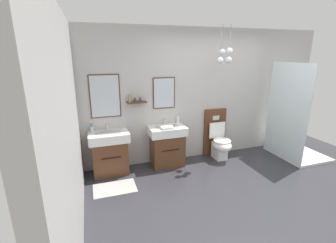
% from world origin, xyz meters
% --- Properties ---
extents(ground_plane, '(6.36, 4.67, 0.10)m').
position_xyz_m(ground_plane, '(0.00, 0.00, -0.05)').
color(ground_plane, '#2D2D33').
rests_on(ground_plane, ground).
extents(wall_back, '(5.16, 0.64, 2.59)m').
position_xyz_m(wall_back, '(-0.02, 1.67, 1.30)').
color(wall_back, '#B7B5B2').
rests_on(wall_back, ground).
extents(wall_left, '(0.12, 3.47, 2.59)m').
position_xyz_m(wall_left, '(-2.52, 0.00, 1.30)').
color(wall_left, '#B7B5B2').
rests_on(wall_left, ground).
extents(bath_mat, '(0.68, 0.44, 0.01)m').
position_xyz_m(bath_mat, '(-1.98, 0.84, 0.01)').
color(bath_mat, '#9E9993').
rests_on(bath_mat, ground).
extents(vanity_sink_left, '(0.70, 0.46, 0.78)m').
position_xyz_m(vanity_sink_left, '(-1.98, 1.42, 0.41)').
color(vanity_sink_left, '#56331E').
rests_on(vanity_sink_left, ground).
extents(tap_on_left_sink, '(0.03, 0.13, 0.11)m').
position_xyz_m(tap_on_left_sink, '(-1.98, 1.59, 0.85)').
color(tap_on_left_sink, silver).
rests_on(tap_on_left_sink, vanity_sink_left).
extents(vanity_sink_right, '(0.70, 0.46, 0.78)m').
position_xyz_m(vanity_sink_right, '(-0.90, 1.42, 0.41)').
color(vanity_sink_right, '#56331E').
rests_on(vanity_sink_right, ground).
extents(tap_on_right_sink, '(0.03, 0.13, 0.11)m').
position_xyz_m(tap_on_right_sink, '(-0.90, 1.59, 0.85)').
color(tap_on_right_sink, silver).
rests_on(tap_on_right_sink, vanity_sink_right).
extents(toilet, '(0.48, 0.63, 1.00)m').
position_xyz_m(toilet, '(0.22, 1.41, 0.38)').
color(toilet, '#56331E').
rests_on(toilet, ground).
extents(toothbrush_cup, '(0.07, 0.07, 0.20)m').
position_xyz_m(toothbrush_cup, '(-2.25, 1.58, 0.83)').
color(toothbrush_cup, silver).
rests_on(toothbrush_cup, vanity_sink_left).
extents(soap_dispenser, '(0.06, 0.06, 0.17)m').
position_xyz_m(soap_dispenser, '(-0.62, 1.59, 0.85)').
color(soap_dispenser, white).
rests_on(soap_dispenser, vanity_sink_right).
extents(folded_hand_towel, '(0.22, 0.16, 0.04)m').
position_xyz_m(folded_hand_towel, '(-0.94, 1.29, 0.80)').
color(folded_hand_towel, white).
rests_on(folded_hand_towel, vanity_sink_right).
extents(shower_tray, '(0.91, 1.03, 1.95)m').
position_xyz_m(shower_tray, '(1.72, 0.94, 0.42)').
color(shower_tray, white).
rests_on(shower_tray, ground).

